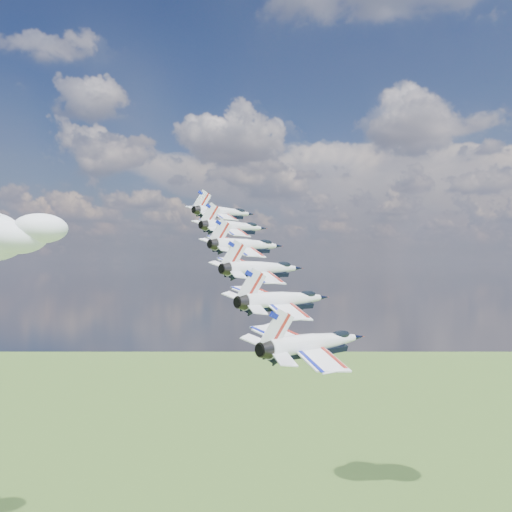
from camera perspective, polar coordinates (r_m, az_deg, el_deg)
The scene contains 7 objects.
cloud_left at distance 255.19m, azimuth -23.15°, elevation 2.10°, with size 42.39×33.31×16.65m, color white.
jet_0 at distance 105.61m, azimuth -3.08°, elevation 4.40°, with size 9.90×14.66×4.38m, color white, non-canonical shape.
jet_1 at distance 94.96m, azimuth -2.05°, elevation 2.94°, with size 9.90×14.66×4.38m, color silver, non-canonical shape.
jet_2 at distance 84.42m, azimuth -0.77°, elevation 1.10°, with size 9.90×14.66×4.38m, color white, non-canonical shape.
jet_3 at distance 74.05m, azimuth 0.88°, elevation -1.25°, with size 9.90×14.66×4.38m, color silver, non-canonical shape.
jet_4 at distance 63.93m, azimuth 3.06°, elevation -4.36°, with size 9.90×14.66×4.38m, color silver, non-canonical shape.
jet_5 at distance 54.19m, azimuth 6.07°, elevation -8.60°, with size 9.90×14.66×4.38m, color silver, non-canonical shape.
Camera 1 is at (44.41, -82.22, 153.69)m, focal length 40.00 mm.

